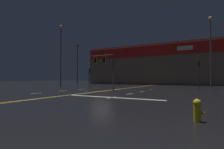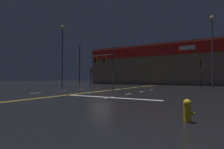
{
  "view_description": "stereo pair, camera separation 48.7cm",
  "coord_description": "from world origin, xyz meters",
  "px_view_note": "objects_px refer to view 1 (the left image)",
  "views": [
    {
      "loc": [
        10.74,
        -17.17,
        1.44
      ],
      "look_at": [
        0.0,
        2.57,
        2.0
      ],
      "focal_mm": 28.0,
      "sensor_mm": 36.0,
      "label": 1
    },
    {
      "loc": [
        11.16,
        -16.93,
        1.44
      ],
      "look_at": [
        0.0,
        2.57,
        2.0
      ],
      "focal_mm": 28.0,
      "sensor_mm": 36.0,
      "label": 2
    }
  ],
  "objects_px": {
    "traffic_signal_corner_northeast": "(199,68)",
    "traffic_signal_corner_northwest": "(89,73)",
    "traffic_signal_median": "(104,62)",
    "streetlight_far_right": "(61,48)",
    "fire_hydrant": "(197,110)",
    "streetlight_near_left": "(211,43)"
  },
  "relations": [
    {
      "from": "traffic_signal_corner_northeast",
      "to": "streetlight_near_left",
      "type": "distance_m",
      "value": 5.06
    },
    {
      "from": "traffic_signal_corner_northeast",
      "to": "traffic_signal_median",
      "type": "bearing_deg",
      "value": -144.42
    },
    {
      "from": "traffic_signal_corner_northwest",
      "to": "fire_hydrant",
      "type": "relative_size",
      "value": 4.58
    },
    {
      "from": "traffic_signal_median",
      "to": "streetlight_near_left",
      "type": "height_order",
      "value": "streetlight_near_left"
    },
    {
      "from": "traffic_signal_corner_northwest",
      "to": "streetlight_near_left",
      "type": "bearing_deg",
      "value": 6.94
    },
    {
      "from": "traffic_signal_median",
      "to": "fire_hydrant",
      "type": "height_order",
      "value": "traffic_signal_median"
    },
    {
      "from": "streetlight_far_right",
      "to": "traffic_signal_corner_northwest",
      "type": "bearing_deg",
      "value": 45.29
    },
    {
      "from": "traffic_signal_median",
      "to": "traffic_signal_corner_northeast",
      "type": "height_order",
      "value": "traffic_signal_median"
    },
    {
      "from": "streetlight_near_left",
      "to": "fire_hydrant",
      "type": "height_order",
      "value": "streetlight_near_left"
    },
    {
      "from": "streetlight_far_right",
      "to": "fire_hydrant",
      "type": "relative_size",
      "value": 14.92
    },
    {
      "from": "traffic_signal_corner_northeast",
      "to": "fire_hydrant",
      "type": "bearing_deg",
      "value": -88.11
    },
    {
      "from": "streetlight_near_left",
      "to": "streetlight_far_right",
      "type": "distance_m",
      "value": 24.8
    },
    {
      "from": "streetlight_near_left",
      "to": "streetlight_far_right",
      "type": "xyz_separation_m",
      "value": [
        -24.0,
        -6.21,
        0.3
      ]
    },
    {
      "from": "traffic_signal_median",
      "to": "streetlight_near_left",
      "type": "bearing_deg",
      "value": 41.08
    },
    {
      "from": "traffic_signal_corner_northwest",
      "to": "streetlight_far_right",
      "type": "bearing_deg",
      "value": -134.71
    },
    {
      "from": "traffic_signal_median",
      "to": "traffic_signal_corner_northeast",
      "type": "distance_m",
      "value": 13.12
    },
    {
      "from": "traffic_signal_corner_northeast",
      "to": "streetlight_far_right",
      "type": "height_order",
      "value": "streetlight_far_right"
    },
    {
      "from": "traffic_signal_median",
      "to": "traffic_signal_corner_northeast",
      "type": "xyz_separation_m",
      "value": [
        10.66,
        7.63,
        -0.6
      ]
    },
    {
      "from": "traffic_signal_corner_northwest",
      "to": "streetlight_near_left",
      "type": "xyz_separation_m",
      "value": [
        20.3,
        2.47,
        4.19
      ]
    },
    {
      "from": "traffic_signal_median",
      "to": "streetlight_near_left",
      "type": "relative_size",
      "value": 0.44
    },
    {
      "from": "traffic_signal_median",
      "to": "fire_hydrant",
      "type": "relative_size",
      "value": 6.22
    },
    {
      "from": "traffic_signal_corner_northeast",
      "to": "traffic_signal_corner_northwest",
      "type": "xyz_separation_m",
      "value": [
        -18.78,
        0.52,
        -0.41
      ]
    }
  ]
}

